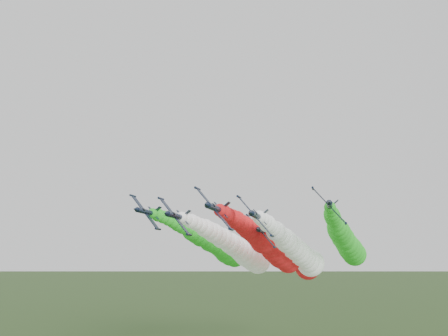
{
  "coord_description": "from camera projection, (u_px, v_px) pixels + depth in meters",
  "views": [
    {
      "loc": [
        26.58,
        -77.23,
        29.58
      ],
      "look_at": [
        4.32,
        9.55,
        48.11
      ],
      "focal_mm": 35.0,
      "sensor_mm": 36.0,
      "label": 1
    }
  ],
  "objects": [
    {
      "name": "jet_trail",
      "position": [
        297.0,
        258.0,
        141.97
      ],
      "size": [
        14.35,
        69.77,
        17.75
      ],
      "rotation": [
        0.0,
        0.87,
        0.0
      ],
      "color": "black",
      "rests_on": "ground"
    },
    {
      "name": "jet_inner_left",
      "position": [
        241.0,
        250.0,
        128.97
      ],
      "size": [
        13.94,
        69.36,
        17.34
      ],
      "rotation": [
        0.0,
        0.87,
        0.0
      ],
      "color": "black",
      "rests_on": "ground"
    },
    {
      "name": "jet_lead",
      "position": [
        271.0,
        247.0,
        117.34
      ],
      "size": [
        13.72,
        69.14,
        17.12
      ],
      "rotation": [
        0.0,
        0.87,
        0.0
      ],
      "color": "black",
      "rests_on": "ground"
    },
    {
      "name": "jet_inner_right",
      "position": [
        297.0,
        251.0,
        122.28
      ],
      "size": [
        14.15,
        69.57,
        17.55
      ],
      "rotation": [
        0.0,
        0.87,
        0.0
      ],
      "color": "black",
      "rests_on": "ground"
    },
    {
      "name": "jet_outer_left",
      "position": [
        215.0,
        245.0,
        135.38
      ],
      "size": [
        13.57,
        68.99,
        16.97
      ],
      "rotation": [
        0.0,
        0.87,
        0.0
      ],
      "color": "black",
      "rests_on": "ground"
    },
    {
      "name": "jet_outer_right",
      "position": [
        346.0,
        241.0,
        129.41
      ],
      "size": [
        13.77,
        69.19,
        17.17
      ],
      "rotation": [
        0.0,
        0.87,
        0.0
      ],
      "color": "black",
      "rests_on": "ground"
    }
  ]
}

